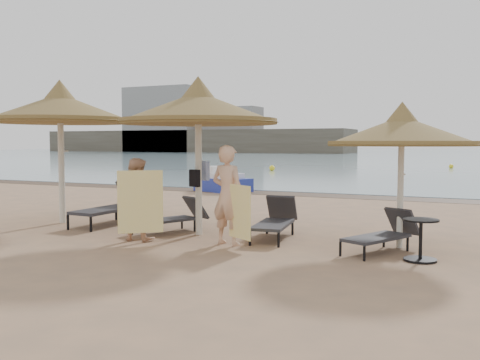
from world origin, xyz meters
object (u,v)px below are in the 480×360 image
object	(u,v)px
palapa_center	(198,109)
side_table	(421,241)
lounger_far_right	(384,233)
palapa_right	(402,132)
person_right	(228,187)
person_left	(136,193)
palapa_left	(60,109)
lounger_far_left	(114,205)
pedal_boat	(223,182)
lounger_near_left	(175,216)
lounger_near_right	(276,220)

from	to	relation	value
palapa_center	side_table	xyz separation A→B (m)	(4.35, -0.64, -2.22)
lounger_far_right	palapa_right	bearing A→B (deg)	92.81
palapa_center	person_right	bearing A→B (deg)	-35.62
person_right	side_table	bearing A→B (deg)	-169.44
palapa_center	person_left	distance (m)	2.08
palapa_right	palapa_left	bearing A→B (deg)	-177.93
lounger_far_right	person_left	world-z (taller)	person_left
palapa_center	person_left	bearing A→B (deg)	-127.19
palapa_left	person_right	distance (m)	4.96
lounger_far_left	pedal_boat	bearing A→B (deg)	100.67
side_table	pedal_boat	distance (m)	12.37
lounger_near_left	lounger_near_right	xyz separation A→B (m)	(2.16, 0.26, 0.03)
lounger_near_left	pedal_boat	world-z (taller)	pedal_boat
lounger_near_left	side_table	world-z (taller)	lounger_near_left
palapa_right	pedal_boat	size ratio (longest dim) A/B	1.11
palapa_left	pedal_boat	xyz separation A→B (m)	(-0.18, 8.61, -2.27)
person_left	palapa_left	bearing A→B (deg)	-24.95
palapa_left	person_left	xyz separation A→B (m)	(2.85, -1.08, -1.71)
lounger_near_left	lounger_near_right	world-z (taller)	lounger_near_right
palapa_left	person_left	world-z (taller)	palapa_left
person_right	person_left	bearing A→B (deg)	18.87
lounger_near_left	person_right	size ratio (longest dim) A/B	0.79
palapa_right	side_table	world-z (taller)	palapa_right
palapa_right	lounger_far_right	world-z (taller)	palapa_right
lounger_near_left	person_left	xyz separation A→B (m)	(-0.16, -1.12, 0.59)
lounger_near_right	palapa_right	bearing A→B (deg)	-9.18
palapa_center	pedal_boat	size ratio (longest dim) A/B	1.37
lounger_far_left	lounger_far_right	world-z (taller)	lounger_far_left
palapa_left	person_right	world-z (taller)	palapa_left
lounger_near_right	person_left	world-z (taller)	person_left
person_left	pedal_boat	distance (m)	10.17
lounger_near_left	pedal_boat	bearing A→B (deg)	136.28
side_table	person_left	world-z (taller)	person_left
person_left	person_right	xyz separation A→B (m)	(1.80, 0.31, 0.14)
palapa_right	side_table	bearing A→B (deg)	-64.34
person_right	lounger_near_left	bearing A→B (deg)	-17.13
palapa_left	palapa_center	world-z (taller)	palapa_left
person_left	pedal_boat	size ratio (longest dim) A/B	0.78
palapa_left	lounger_far_left	bearing A→B (deg)	20.27
person_left	pedal_boat	xyz separation A→B (m)	(-3.03, 9.69, -0.56)
side_table	pedal_boat	xyz separation A→B (m)	(-8.17, 9.29, 0.04)
side_table	palapa_center	bearing A→B (deg)	171.65
person_right	palapa_left	bearing A→B (deg)	-0.30
lounger_near_left	lounger_near_right	distance (m)	2.17
palapa_center	lounger_near_left	bearing A→B (deg)	172.64
lounger_near_left	lounger_far_right	bearing A→B (deg)	22.88
lounger_far_left	person_left	xyz separation A→B (m)	(1.70, -1.50, 0.49)
lounger_far_right	palapa_left	bearing A→B (deg)	-156.20
lounger_far_left	lounger_far_right	bearing A→B (deg)	-4.26
lounger_near_left	lounger_far_right	xyz separation A→B (m)	(4.33, -0.22, 0.00)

